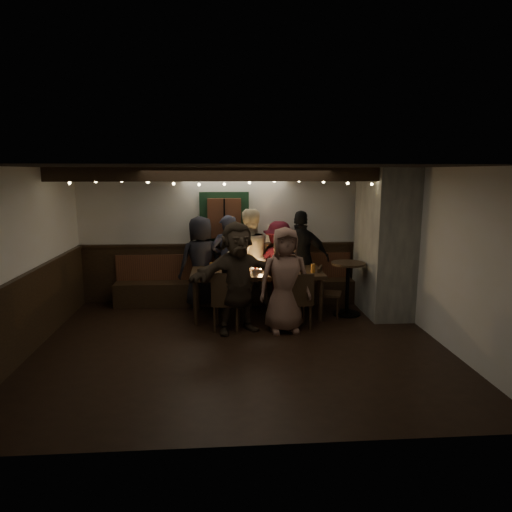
{
  "coord_description": "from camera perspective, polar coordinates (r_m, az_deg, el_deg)",
  "views": [
    {
      "loc": [
        -0.24,
        -6.38,
        2.54
      ],
      "look_at": [
        0.35,
        1.6,
        1.05
      ],
      "focal_mm": 32.0,
      "sensor_mm": 36.0,
      "label": 1
    }
  ],
  "objects": [
    {
      "name": "person_c",
      "position": [
        8.59,
        -0.96,
        -0.26
      ],
      "size": [
        1.08,
        0.96,
        1.86
      ],
      "primitive_type": "imported",
      "rotation": [
        0.0,
        0.0,
        3.48
      ],
      "color": "beige",
      "rests_on": "ground"
    },
    {
      "name": "dining_table",
      "position": [
        8.0,
        0.09,
        -2.4
      ],
      "size": [
        2.29,
        0.98,
        0.99
      ],
      "color": "black",
      "rests_on": "ground"
    },
    {
      "name": "chair_near_right",
      "position": [
        7.41,
        5.38,
        -5.23
      ],
      "size": [
        0.48,
        0.48,
        0.94
      ],
      "color": "black",
      "rests_on": "ground"
    },
    {
      "name": "person_b",
      "position": [
        8.66,
        -3.59,
        -0.6
      ],
      "size": [
        0.73,
        0.58,
        1.74
      ],
      "primitive_type": "imported",
      "rotation": [
        0.0,
        0.0,
        3.43
      ],
      "color": "#262736",
      "rests_on": "ground"
    },
    {
      "name": "chair_end",
      "position": [
        8.18,
        8.59,
        -4.03
      ],
      "size": [
        0.51,
        0.51,
        0.88
      ],
      "color": "black",
      "rests_on": "ground"
    },
    {
      "name": "person_f",
      "position": [
        7.2,
        -2.35,
        -2.71
      ],
      "size": [
        1.73,
        1.03,
        1.78
      ],
      "primitive_type": "imported",
      "rotation": [
        0.0,
        0.0,
        0.33
      ],
      "color": "#33281D",
      "rests_on": "ground"
    },
    {
      "name": "chair_near_left",
      "position": [
        7.3,
        -3.77,
        -5.27
      ],
      "size": [
        0.5,
        0.5,
        0.98
      ],
      "color": "black",
      "rests_on": "ground"
    },
    {
      "name": "person_g",
      "position": [
        7.24,
        3.62,
        -3.01
      ],
      "size": [
        0.86,
        0.59,
        1.69
      ],
      "primitive_type": "imported",
      "rotation": [
        0.0,
        0.0,
        0.06
      ],
      "color": "brown",
      "rests_on": "ground"
    },
    {
      "name": "person_a",
      "position": [
        8.67,
        -6.89,
        -0.7
      ],
      "size": [
        0.99,
        0.83,
        1.72
      ],
      "primitive_type": "imported",
      "rotation": [
        0.0,
        0.0,
        3.53
      ],
      "color": "black",
      "rests_on": "ground"
    },
    {
      "name": "person_e",
      "position": [
        8.7,
        5.66,
        -0.31
      ],
      "size": [
        1.14,
        0.7,
        1.82
      ],
      "primitive_type": "imported",
      "rotation": [
        0.0,
        0.0,
        2.89
      ],
      "color": "black",
      "rests_on": "ground"
    },
    {
      "name": "person_d",
      "position": [
        8.69,
        2.88,
        -0.95
      ],
      "size": [
        1.16,
        0.83,
        1.62
      ],
      "primitive_type": "imported",
      "rotation": [
        0.0,
        0.0,
        2.9
      ],
      "color": "#450C18",
      "rests_on": "ground"
    },
    {
      "name": "high_top",
      "position": [
        8.29,
        11.38,
        -3.18
      ],
      "size": [
        0.6,
        0.6,
        0.95
      ],
      "color": "black",
      "rests_on": "ground"
    },
    {
      "name": "room",
      "position": [
        8.04,
        5.18,
        0.01
      ],
      "size": [
        6.02,
        5.01,
        2.62
      ],
      "color": "black",
      "rests_on": "ground"
    }
  ]
}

